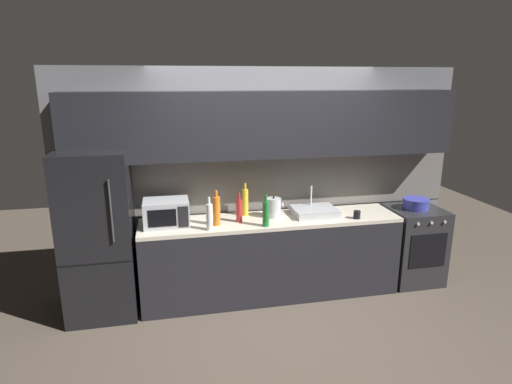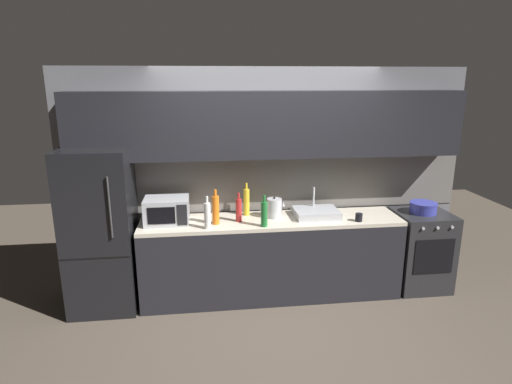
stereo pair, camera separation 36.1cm
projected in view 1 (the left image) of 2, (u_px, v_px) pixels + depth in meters
ground_plane at (293, 339)px, 4.01m from camera, size 10.00×10.00×0.00m
back_wall at (265, 155)px, 4.74m from camera, size 4.56×0.44×2.50m
counter_run at (271, 257)px, 4.74m from camera, size 2.82×0.60×0.90m
refrigerator at (98, 235)px, 4.28m from camera, size 0.68×0.69×1.71m
oven_range at (413, 245)px, 5.09m from camera, size 0.60×0.62×0.90m
microwave at (166, 213)px, 4.39m from camera, size 0.46×0.35×0.27m
sink_basin at (315, 211)px, 4.75m from camera, size 0.48×0.38×0.30m
kettle at (274, 208)px, 4.66m from camera, size 0.20×0.16×0.23m
wine_bottle_yellow at (245, 202)px, 4.70m from camera, size 0.07×0.07×0.37m
wine_bottle_white at (209, 217)px, 4.25m from camera, size 0.07×0.07×0.34m
wine_bottle_orange at (217, 211)px, 4.39m from camera, size 0.08×0.08×0.37m
wine_bottle_green at (266, 213)px, 4.36m from camera, size 0.07×0.07×0.33m
wine_bottle_red at (239, 210)px, 4.49m from camera, size 0.06×0.06×0.32m
mug_dark at (357, 215)px, 4.62m from camera, size 0.08×0.08×0.09m
cooking_pot at (416, 204)px, 4.96m from camera, size 0.30×0.30×0.12m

